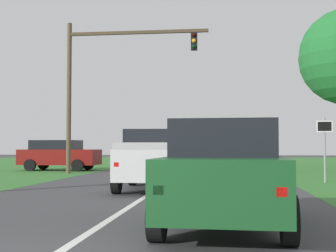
{
  "coord_description": "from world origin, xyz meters",
  "views": [
    {
      "loc": [
        2.17,
        -4.79,
        1.41
      ],
      "look_at": [
        -0.28,
        15.78,
        2.32
      ],
      "focal_mm": 49.67,
      "sensor_mm": 36.0,
      "label": 1
    }
  ],
  "objects_px": {
    "red_suv_near": "(225,171)",
    "crossing_suv_far": "(59,154)",
    "keep_moving_sign": "(325,141)",
    "traffic_light": "(104,73)",
    "pickup_truck_lead": "(154,159)"
  },
  "relations": [
    {
      "from": "crossing_suv_far",
      "to": "red_suv_near",
      "type": "bearing_deg",
      "value": -61.99
    },
    {
      "from": "red_suv_near",
      "to": "crossing_suv_far",
      "type": "relative_size",
      "value": 1.0
    },
    {
      "from": "red_suv_near",
      "to": "keep_moving_sign",
      "type": "bearing_deg",
      "value": 69.4
    },
    {
      "from": "red_suv_near",
      "to": "crossing_suv_far",
      "type": "bearing_deg",
      "value": 118.01
    },
    {
      "from": "red_suv_near",
      "to": "pickup_truck_lead",
      "type": "xyz_separation_m",
      "value": [
        -2.27,
        6.7,
        0.02
      ]
    },
    {
      "from": "pickup_truck_lead",
      "to": "crossing_suv_far",
      "type": "distance_m",
      "value": 13.5
    },
    {
      "from": "traffic_light",
      "to": "pickup_truck_lead",
      "type": "bearing_deg",
      "value": -65.45
    },
    {
      "from": "pickup_truck_lead",
      "to": "keep_moving_sign",
      "type": "xyz_separation_m",
      "value": [
        6.16,
        3.67,
        0.63
      ]
    },
    {
      "from": "pickup_truck_lead",
      "to": "crossing_suv_far",
      "type": "height_order",
      "value": "pickup_truck_lead"
    },
    {
      "from": "crossing_suv_far",
      "to": "traffic_light",
      "type": "bearing_deg",
      "value": -38.86
    },
    {
      "from": "traffic_light",
      "to": "crossing_suv_far",
      "type": "distance_m",
      "value": 6.12
    },
    {
      "from": "traffic_light",
      "to": "keep_moving_sign",
      "type": "xyz_separation_m",
      "value": [
        10.09,
        -4.93,
        -3.6
      ]
    },
    {
      "from": "keep_moving_sign",
      "to": "crossing_suv_far",
      "type": "bearing_deg",
      "value": 150.39
    },
    {
      "from": "traffic_light",
      "to": "crossing_suv_far",
      "type": "relative_size",
      "value": 1.72
    },
    {
      "from": "pickup_truck_lead",
      "to": "traffic_light",
      "type": "height_order",
      "value": "traffic_light"
    }
  ]
}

